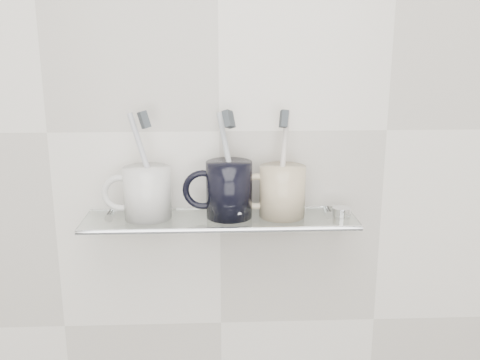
{
  "coord_description": "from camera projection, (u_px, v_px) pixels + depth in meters",
  "views": [
    {
      "loc": [
        -0.01,
        0.1,
        1.41
      ],
      "look_at": [
        0.04,
        1.04,
        1.17
      ],
      "focal_mm": 40.0,
      "sensor_mm": 36.0,
      "label": 1
    }
  ],
  "objects": [
    {
      "name": "chrome_cap",
      "position": [
        342.0,
        211.0,
        1.0
      ],
      "size": [
        0.03,
        0.03,
        0.01
      ],
      "primitive_type": "cylinder",
      "color": "silver",
      "rests_on": "shelf_glass"
    },
    {
      "name": "bracket_right",
      "position": [
        328.0,
        216.0,
        1.04
      ],
      "size": [
        0.02,
        0.03,
        0.02
      ],
      "primitive_type": "cylinder",
      "rotation": [
        1.57,
        0.0,
        0.0
      ],
      "color": "silver",
      "rests_on": "wall_back"
    },
    {
      "name": "shelf_glass",
      "position": [
        220.0,
        220.0,
        0.98
      ],
      "size": [
        0.5,
        0.12,
        0.01
      ],
      "primitive_type": "cube",
      "color": "silver",
      "rests_on": "wall_back"
    },
    {
      "name": "mug_center",
      "position": [
        229.0,
        189.0,
        0.98
      ],
      "size": [
        0.11,
        0.11,
        0.1
      ],
      "primitive_type": "cylinder",
      "rotation": [
        0.0,
        0.0,
        -0.31
      ],
      "color": "black",
      "rests_on": "shelf_glass"
    },
    {
      "name": "mug_right",
      "position": [
        282.0,
        191.0,
        0.98
      ],
      "size": [
        0.09,
        0.09,
        0.09
      ],
      "primitive_type": "cylinder",
      "rotation": [
        0.0,
        0.0,
        0.06
      ],
      "color": "beige",
      "rests_on": "shelf_glass"
    },
    {
      "name": "shelf_rail",
      "position": [
        221.0,
        230.0,
        0.93
      ],
      "size": [
        0.5,
        0.01,
        0.01
      ],
      "primitive_type": "cylinder",
      "rotation": [
        0.0,
        1.57,
        0.0
      ],
      "color": "silver",
      "rests_on": "shelf_glass"
    },
    {
      "name": "toothbrush_center",
      "position": [
        229.0,
        163.0,
        0.96
      ],
      "size": [
        0.05,
        0.08,
        0.18
      ],
      "primitive_type": "cylinder",
      "rotation": [
        -0.28,
        -0.33,
        -0.4
      ],
      "color": "#A3ABB2",
      "rests_on": "mug_center"
    },
    {
      "name": "bracket_left",
      "position": [
        111.0,
        219.0,
        1.02
      ],
      "size": [
        0.02,
        0.03,
        0.02
      ],
      "primitive_type": "cylinder",
      "rotation": [
        1.57,
        0.0,
        0.0
      ],
      "color": "silver",
      "rests_on": "wall_back"
    },
    {
      "name": "mug_left_handle",
      "position": [
        120.0,
        193.0,
        0.97
      ],
      "size": [
        0.07,
        0.01,
        0.07
      ],
      "primitive_type": "torus",
      "rotation": [
        1.57,
        0.0,
        0.0
      ],
      "color": "white",
      "rests_on": "mug_left"
    },
    {
      "name": "mug_center_handle",
      "position": [
        203.0,
        190.0,
        0.97
      ],
      "size": [
        0.07,
        0.01,
        0.07
      ],
      "primitive_type": "torus",
      "rotation": [
        1.57,
        0.0,
        0.0
      ],
      "color": "black",
      "rests_on": "mug_center"
    },
    {
      "name": "bristles_left",
      "position": [
        144.0,
        120.0,
        0.94
      ],
      "size": [
        0.03,
        0.03,
        0.04
      ],
      "primitive_type": "cube",
      "rotation": [
        -0.19,
        -0.22,
        0.45
      ],
      "color": "#373D42",
      "rests_on": "toothbrush_left"
    },
    {
      "name": "toothbrush_right",
      "position": [
        283.0,
        163.0,
        0.97
      ],
      "size": [
        0.03,
        0.06,
        0.19
      ],
      "primitive_type": "cylinder",
      "rotation": [
        -0.25,
        0.12,
        0.05
      ],
      "color": "beige",
      "rests_on": "mug_right"
    },
    {
      "name": "bristles_center",
      "position": [
        229.0,
        119.0,
        0.94
      ],
      "size": [
        0.03,
        0.03,
        0.04
      ],
      "primitive_type": "cube",
      "rotation": [
        -0.28,
        -0.33,
        -0.4
      ],
      "color": "#373D42",
      "rests_on": "toothbrush_center"
    },
    {
      "name": "mug_right_handle",
      "position": [
        256.0,
        192.0,
        0.98
      ],
      "size": [
        0.07,
        0.01,
        0.07
      ],
      "primitive_type": "torus",
      "rotation": [
        1.57,
        0.0,
        0.0
      ],
      "color": "beige",
      "rests_on": "mug_right"
    },
    {
      "name": "mug_left",
      "position": [
        147.0,
        193.0,
        0.97
      ],
      "size": [
        0.11,
        0.11,
        0.1
      ],
      "primitive_type": "cylinder",
      "rotation": [
        0.0,
        0.0,
        -0.33
      ],
      "color": "white",
      "rests_on": "shelf_glass"
    },
    {
      "name": "toothbrush_left",
      "position": [
        146.0,
        164.0,
        0.96
      ],
      "size": [
        0.06,
        0.03,
        0.19
      ],
      "primitive_type": "cylinder",
      "rotation": [
        -0.19,
        -0.22,
        0.45
      ],
      "color": "#BBB9C3",
      "rests_on": "mug_left"
    },
    {
      "name": "bristles_right",
      "position": [
        284.0,
        119.0,
        0.95
      ],
      "size": [
        0.02,
        0.03,
        0.04
      ],
      "primitive_type": "cube",
      "rotation": [
        -0.25,
        0.12,
        0.05
      ],
      "color": "#373D42",
      "rests_on": "toothbrush_right"
    },
    {
      "name": "wall_back",
      "position": [
        219.0,
        131.0,
        1.0
      ],
      "size": [
        2.5,
        0.0,
        2.5
      ],
      "primitive_type": "plane",
      "rotation": [
        1.57,
        0.0,
        0.0
      ],
      "color": "silver",
      "rests_on": "ground"
    }
  ]
}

